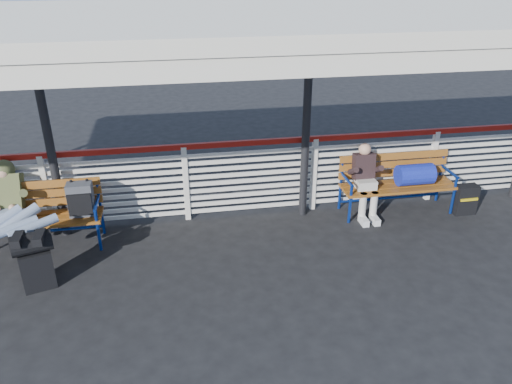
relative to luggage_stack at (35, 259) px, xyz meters
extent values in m
plane|color=black|center=(1.90, -0.45, -0.42)|extent=(60.00, 60.00, 0.00)
cube|color=silver|center=(1.90, 1.45, 0.18)|extent=(12.00, 0.04, 1.04)
cube|color=#9A150E|center=(1.90, 1.45, 0.78)|extent=(12.00, 0.06, 0.08)
cube|color=silver|center=(1.90, 0.45, 2.66)|extent=(12.60, 3.60, 0.16)
cube|color=silver|center=(1.90, -1.30, 2.53)|extent=(12.60, 0.06, 0.30)
cylinder|color=black|center=(0.10, 1.30, 1.08)|extent=(0.12, 0.12, 3.00)
cylinder|color=black|center=(3.70, 1.30, 1.08)|extent=(0.12, 0.12, 3.00)
cube|color=black|center=(0.00, 0.00, -0.16)|extent=(0.42, 0.32, 0.51)
cylinder|color=black|center=(0.00, 0.00, 0.22)|extent=(0.52, 0.38, 0.26)
cube|color=#99531D|center=(-0.20, 0.95, 0.03)|extent=(1.80, 0.50, 0.04)
cube|color=#99531D|center=(-0.20, 1.21, 0.30)|extent=(1.80, 0.10, 0.40)
cylinder|color=navy|center=(0.65, 0.75, -0.19)|extent=(0.04, 0.04, 0.45)
cylinder|color=navy|center=(0.65, 1.22, 0.03)|extent=(0.04, 0.04, 0.90)
cube|color=#4C4E53|center=(0.45, 0.97, 0.29)|extent=(0.34, 0.21, 0.47)
cube|color=#99531D|center=(5.18, 1.10, 0.03)|extent=(1.80, 0.50, 0.04)
cube|color=#99531D|center=(5.18, 1.36, 0.30)|extent=(1.80, 0.10, 0.40)
cylinder|color=navy|center=(4.33, 0.90, -0.19)|extent=(0.04, 0.04, 0.45)
cylinder|color=navy|center=(6.03, 0.90, -0.19)|extent=(0.04, 0.04, 0.45)
cylinder|color=navy|center=(4.33, 1.37, 0.03)|extent=(0.04, 0.04, 0.90)
cylinder|color=navy|center=(6.03, 1.37, 0.03)|extent=(0.04, 0.04, 0.90)
cylinder|color=#100F8B|center=(5.43, 1.10, 0.22)|extent=(0.57, 0.33, 0.33)
cube|color=#8491B1|center=(-0.55, 1.00, 0.12)|extent=(0.36, 0.26, 0.18)
cube|color=#525A30|center=(-0.55, 1.20, 0.38)|extent=(0.42, 0.38, 0.53)
sphere|color=#525A30|center=(-0.55, 1.30, 0.66)|extent=(0.28, 0.28, 0.28)
sphere|color=tan|center=(-0.55, 1.26, 0.65)|extent=(0.21, 0.21, 0.21)
cube|color=black|center=(-0.12, -0.06, 0.32)|extent=(0.11, 0.27, 0.10)
cube|color=black|center=(0.12, -0.06, 0.32)|extent=(0.11, 0.27, 0.10)
cube|color=beige|center=(4.63, 1.10, 0.11)|extent=(0.30, 0.24, 0.16)
cube|color=black|center=(4.63, 1.24, 0.36)|extent=(0.32, 0.23, 0.42)
sphere|color=tan|center=(4.63, 1.26, 0.63)|extent=(0.19, 0.19, 0.19)
cylinder|color=beige|center=(4.54, 0.92, -0.18)|extent=(0.11, 0.11, 0.46)
cylinder|color=beige|center=(4.72, 0.92, -0.18)|extent=(0.11, 0.11, 0.46)
cube|color=silver|center=(4.54, 0.82, -0.37)|extent=(0.10, 0.24, 0.10)
cube|color=silver|center=(4.72, 0.82, -0.37)|extent=(0.10, 0.24, 0.10)
cube|color=black|center=(6.23, 0.87, -0.18)|extent=(0.35, 0.20, 0.48)
cube|color=gold|center=(6.23, 0.77, -0.13)|extent=(0.29, 0.03, 0.04)
camera|label=1|loc=(1.76, -5.47, 3.38)|focal=35.00mm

